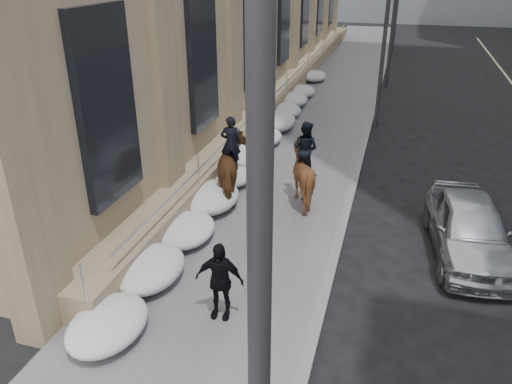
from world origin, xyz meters
TOP-DOWN VIEW (x-y plane):
  - ground at (0.00, 0.00)m, footprint 140.00×140.00m
  - sidewalk at (0.00, 10.00)m, footprint 5.00×80.00m
  - curb at (2.62, 10.00)m, footprint 0.24×80.00m
  - streetlight_near at (2.74, -6.00)m, footprint 1.71×0.24m
  - streetlight_mid at (2.74, 14.00)m, footprint 1.71×0.24m
  - traffic_signal at (2.07, 22.00)m, footprint 4.10×0.22m
  - snow_bank at (-1.42, 8.11)m, footprint 1.70×18.10m
  - mounted_horse_left at (-0.92, 4.82)m, footprint 1.81×2.58m
  - mounted_horse_right at (1.16, 5.17)m, footprint 1.94×2.06m
  - pedestrian at (0.57, -0.74)m, footprint 1.07×0.50m
  - car_silver at (5.90, 3.55)m, footprint 2.29×4.75m

SIDE VIEW (x-z plane):
  - ground at x=0.00m, z-range 0.00..0.00m
  - sidewalk at x=0.00m, z-range 0.00..0.12m
  - curb at x=2.62m, z-range 0.00..0.12m
  - snow_bank at x=-1.42m, z-range 0.09..0.85m
  - car_silver at x=5.90m, z-range 0.00..1.56m
  - pedestrian at x=0.57m, z-range 0.12..1.90m
  - mounted_horse_right at x=1.16m, z-range -0.12..2.47m
  - mounted_horse_left at x=-0.92m, z-range -0.15..2.51m
  - traffic_signal at x=2.07m, z-range 1.00..7.00m
  - streetlight_near at x=2.74m, z-range 0.58..8.58m
  - streetlight_mid at x=2.74m, z-range 0.58..8.58m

